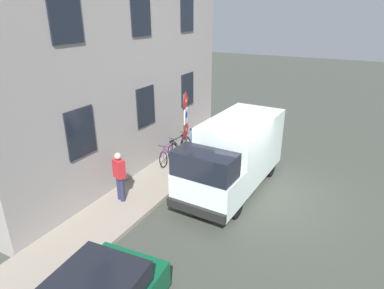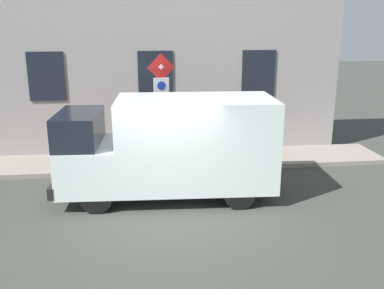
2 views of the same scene
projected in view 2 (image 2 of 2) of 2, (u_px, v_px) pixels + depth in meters
ground_plane at (166, 214)px, 9.80m from camera, size 80.00×80.00×0.00m
sidewalk_slab at (159, 161)px, 13.36m from camera, size 1.92×14.23×0.14m
building_facade at (154, 26)px, 13.50m from camera, size 0.75×12.23×8.31m
sign_post_stacked at (161, 98)px, 12.07m from camera, size 0.20×0.55×3.18m
delivery_van at (171, 145)px, 10.49m from camera, size 2.28×5.43×2.50m
bicycle_blue at (235, 142)px, 13.93m from camera, size 0.46×1.71×0.89m
bicycle_black at (208, 143)px, 13.82m from camera, size 0.46×1.71×0.89m
bicycle_purple at (180, 144)px, 13.71m from camera, size 0.46×1.72×0.89m
pedestrian at (71, 131)px, 13.00m from camera, size 0.46×0.38×1.72m
litter_bin at (163, 151)px, 12.65m from camera, size 0.44×0.44×0.90m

